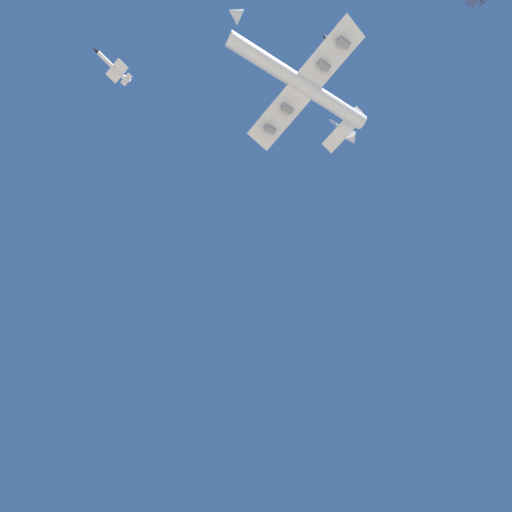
# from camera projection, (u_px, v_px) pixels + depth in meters

# --- Properties ---
(carrier_jet) EXTENTS (56.40, 67.14, 22.76)m
(carrier_jet) POSITION_uv_depth(u_px,v_px,m) (302.00, 86.00, 154.67)
(carrier_jet) COLOR white
(chase_jet_lead) EXTENTS (10.21, 14.57, 4.00)m
(chase_jet_lead) POSITION_uv_depth(u_px,v_px,m) (113.00, 67.00, 131.92)
(chase_jet_lead) COLOR silver
(chase_jet_left_wing) EXTENTS (10.96, 14.22, 4.00)m
(chase_jet_left_wing) POSITION_uv_depth(u_px,v_px,m) (334.00, 49.00, 162.36)
(chase_jet_left_wing) COLOR #999EA3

